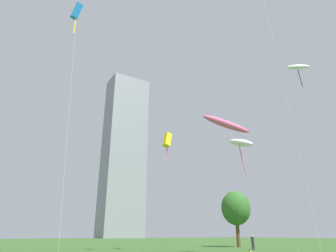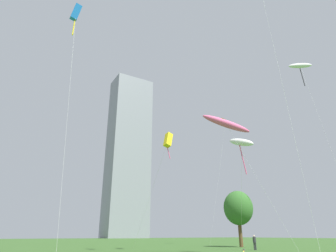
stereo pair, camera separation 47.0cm
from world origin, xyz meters
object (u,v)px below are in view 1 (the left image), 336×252
at_px(kite_flying_1, 226,124).
at_px(distant_highrise_0, 124,153).
at_px(kite_flying_3, 167,140).
at_px(kite_flying_6, 77,12).
at_px(kite_flying_8, 241,143).
at_px(person_standing_2, 253,241).
at_px(kite_flying_2, 298,67).
at_px(park_tree_0, 236,208).
at_px(kite_flying_5, 223,124).

bearing_deg(kite_flying_1, distant_highrise_0, 69.07).
height_order(kite_flying_3, kite_flying_6, kite_flying_6).
xyz_separation_m(kite_flying_3, kite_flying_8, (3.00, -8.86, -2.14)).
distance_m(person_standing_2, kite_flying_6, 30.45).
relative_size(kite_flying_2, park_tree_0, 3.19).
relative_size(kite_flying_3, distant_highrise_0, 0.15).
height_order(person_standing_2, distant_highrise_0, distant_highrise_0).
xyz_separation_m(kite_flying_6, distant_highrise_0, (62.41, 122.68, 25.33)).
bearing_deg(distant_highrise_0, kite_flying_1, -107.98).
xyz_separation_m(park_tree_0, distant_highrise_0, (33.82, 112.70, 39.81)).
bearing_deg(person_standing_2, kite_flying_1, 82.96).
distance_m(kite_flying_1, kite_flying_8, 2.97).
height_order(kite_flying_6, distant_highrise_0, distant_highrise_0).
distance_m(kite_flying_2, kite_flying_8, 20.21).
distance_m(kite_flying_8, park_tree_0, 17.56).
bearing_deg(kite_flying_3, kite_flying_2, -25.94).
distance_m(person_standing_2, kite_flying_8, 12.71).
bearing_deg(kite_flying_2, park_tree_0, 103.04).
relative_size(kite_flying_6, park_tree_0, 2.65).
bearing_deg(kite_flying_3, kite_flying_1, -87.56).
distance_m(kite_flying_1, kite_flying_2, 21.35).
bearing_deg(kite_flying_5, kite_flying_1, -135.04).
bearing_deg(kite_flying_8, distant_highrise_0, 70.01).
bearing_deg(kite_flying_6, kite_flying_1, -11.44).
height_order(kite_flying_1, kite_flying_3, kite_flying_3).
bearing_deg(kite_flying_5, park_tree_0, -128.27).
xyz_separation_m(kite_flying_8, park_tree_0, (11.61, 12.23, -4.90)).
relative_size(kite_flying_2, kite_flying_8, 2.28).
xyz_separation_m(person_standing_2, distant_highrise_0, (38.74, 119.46, 44.22)).
height_order(kite_flying_8, distant_highrise_0, distant_highrise_0).
bearing_deg(kite_flying_6, park_tree_0, 19.25).
height_order(person_standing_2, kite_flying_8, kite_flying_8).
relative_size(kite_flying_3, park_tree_0, 1.71).
distance_m(kite_flying_2, kite_flying_3, 22.77).
bearing_deg(kite_flying_2, kite_flying_6, 176.66).
height_order(kite_flying_2, kite_flying_5, kite_flying_2).
relative_size(person_standing_2, kite_flying_2, 0.06).
xyz_separation_m(person_standing_2, kite_flying_2, (7.65, -5.04, 23.54)).
distance_m(kite_flying_6, distant_highrise_0, 139.95).
distance_m(kite_flying_1, kite_flying_3, 9.57).
height_order(kite_flying_3, distant_highrise_0, distant_highrise_0).
distance_m(kite_flying_6, kite_flying_8, 19.62).
height_order(kite_flying_3, kite_flying_5, kite_flying_5).
height_order(kite_flying_1, park_tree_0, kite_flying_1).
height_order(kite_flying_1, kite_flying_8, kite_flying_1).
xyz_separation_m(kite_flying_3, distant_highrise_0, (48.44, 116.07, 32.77)).
bearing_deg(kite_flying_8, kite_flying_5, 48.13).
relative_size(kite_flying_1, kite_flying_2, 0.50).
height_order(kite_flying_6, kite_flying_8, kite_flying_6).
distance_m(kite_flying_2, distant_highrise_0, 129.98).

